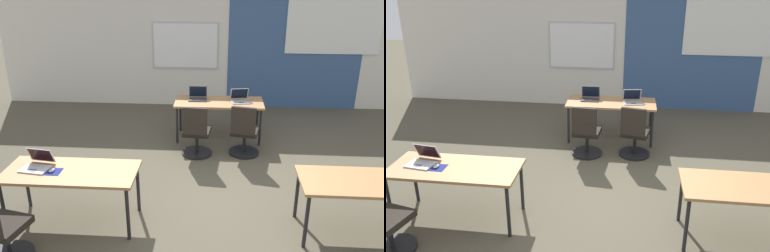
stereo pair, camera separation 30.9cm
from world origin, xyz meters
TOP-DOWN VIEW (x-y plane):
  - ground_plane at (0.00, 0.00)m, footprint 24.00×24.00m
  - back_wall_assembly at (0.05, 4.20)m, footprint 10.00×0.27m
  - desk_near_left at (-1.75, -0.60)m, footprint 1.60×0.70m
  - desk_near_right at (1.75, -0.60)m, footprint 1.60×0.70m
  - desk_far_center at (0.00, 2.20)m, footprint 1.60×0.70m
  - laptop_near_left_end at (-2.18, -0.55)m, footprint 0.37×0.36m
  - mousepad_near_left_end at (-1.96, -0.64)m, footprint 0.22×0.19m
  - mouse_near_left_end at (-1.96, -0.64)m, footprint 0.07×0.11m
  - laptop_far_right at (0.38, 2.21)m, footprint 0.38×0.35m
  - chair_far_right at (0.44, 1.48)m, footprint 0.52×0.57m
  - laptop_far_left at (-0.39, 2.30)m, footprint 0.33×0.29m
  - chair_far_left at (-0.36, 1.40)m, footprint 0.52×0.56m

SIDE VIEW (x-z plane):
  - ground_plane at x=0.00m, z-range 0.00..0.00m
  - chair_far_right at x=0.44m, z-range -0.08..0.84m
  - chair_far_left at x=-0.36m, z-range -0.08..0.84m
  - desk_near_left at x=-1.75m, z-range 0.30..1.02m
  - desk_near_right at x=1.75m, z-range 0.30..1.02m
  - desk_far_center at x=0.00m, z-range 0.30..1.02m
  - mousepad_near_left_end at x=-1.96m, z-range 0.72..0.72m
  - mouse_near_left_end at x=-1.96m, z-range 0.72..0.76m
  - laptop_near_left_end at x=-2.18m, z-range 0.66..0.88m
  - laptop_far_right at x=0.38m, z-range 0.66..0.88m
  - laptop_far_left at x=-0.39m, z-range 0.65..0.89m
  - back_wall_assembly at x=0.05m, z-range 0.01..2.81m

